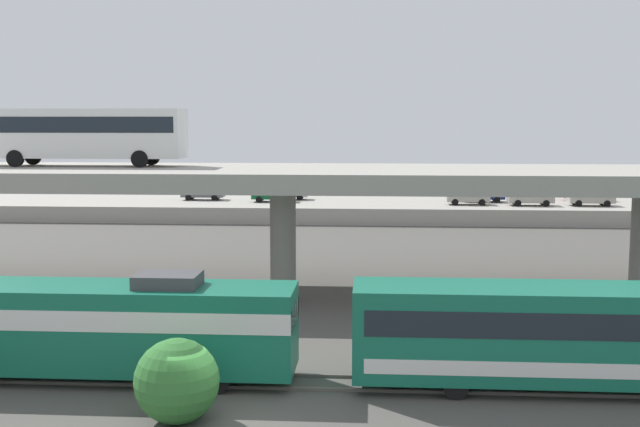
# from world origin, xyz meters

# --- Properties ---
(ground_plane) EXTENTS (260.00, 260.00, 0.00)m
(ground_plane) POSITION_xyz_m (0.00, 0.00, 0.00)
(ground_plane) COLOR #4C4944
(rail_strip_near) EXTENTS (110.00, 0.12, 0.12)m
(rail_strip_near) POSITION_xyz_m (0.00, 3.24, 0.06)
(rail_strip_near) COLOR #59544C
(rail_strip_near) RESTS_ON ground_plane
(rail_strip_far) EXTENTS (110.00, 0.12, 0.12)m
(rail_strip_far) POSITION_xyz_m (0.00, 4.76, 0.06)
(rail_strip_far) COLOR #59544C
(rail_strip_far) RESTS_ON ground_plane
(train_locomotive) EXTENTS (15.62, 3.04, 4.18)m
(train_locomotive) POSITION_xyz_m (-5.74, 4.00, 2.19)
(train_locomotive) COLOR #14664C
(train_locomotive) RESTS_ON ground_plane
(highway_overpass) EXTENTS (96.00, 10.67, 7.19)m
(highway_overpass) POSITION_xyz_m (0.00, 20.00, 6.44)
(highway_overpass) COLOR #9E998E
(highway_overpass) RESTS_ON ground_plane
(transit_bus_on_overpass) EXTENTS (12.00, 2.68, 3.40)m
(transit_bus_on_overpass) POSITION_xyz_m (-12.04, 21.25, 9.25)
(transit_bus_on_overpass) COLOR silver
(transit_bus_on_overpass) RESTS_ON highway_overpass
(pier_parking_lot) EXTENTS (74.50, 12.47, 1.60)m
(pier_parking_lot) POSITION_xyz_m (0.00, 55.00, 0.80)
(pier_parking_lot) COLOR #9E998E
(pier_parking_lot) RESTS_ON ground_plane
(parked_car_0) EXTENTS (4.29, 1.99, 1.50)m
(parked_car_0) POSITION_xyz_m (16.37, 56.07, 2.37)
(parked_car_0) COLOR navy
(parked_car_0) RESTS_ON pier_parking_lot
(parked_car_1) EXTENTS (4.19, 1.82, 1.50)m
(parked_car_1) POSITION_xyz_m (14.43, 53.21, 2.37)
(parked_car_1) COLOR #9E998C
(parked_car_1) RESTS_ON pier_parking_lot
(parked_car_2) EXTENTS (4.64, 1.86, 1.50)m
(parked_car_2) POSITION_xyz_m (27.18, 57.88, 2.37)
(parked_car_2) COLOR maroon
(parked_car_2) RESTS_ON pier_parking_lot
(parked_car_3) EXTENTS (4.34, 1.99, 1.50)m
(parked_car_3) POSITION_xyz_m (26.25, 52.99, 2.37)
(parked_car_3) COLOR #9E998C
(parked_car_3) RESTS_ON pier_parking_lot
(parked_car_4) EXTENTS (4.35, 1.95, 1.50)m
(parked_car_4) POSITION_xyz_m (20.44, 52.79, 2.37)
(parked_car_4) COLOR #9E998C
(parked_car_4) RESTS_ON pier_parking_lot
(parked_car_5) EXTENTS (4.40, 1.88, 1.50)m
(parked_car_5) POSITION_xyz_m (-12.64, 56.02, 2.37)
(parked_car_5) COLOR #515459
(parked_car_5) RESTS_ON pier_parking_lot
(parked_car_6) EXTENTS (4.12, 1.92, 1.50)m
(parked_car_6) POSITION_xyz_m (-3.70, 57.09, 2.37)
(parked_car_6) COLOR #B7B7BC
(parked_car_6) RESTS_ON pier_parking_lot
(parked_car_7) EXTENTS (4.21, 1.89, 1.50)m
(parked_car_7) POSITION_xyz_m (-5.03, 54.56, 2.37)
(parked_car_7) COLOR #0C4C26
(parked_car_7) RESTS_ON pier_parking_lot
(harbor_water) EXTENTS (140.00, 36.00, 0.01)m
(harbor_water) POSITION_xyz_m (0.00, 78.00, 0.00)
(harbor_water) COLOR navy
(harbor_water) RESTS_ON ground_plane
(shrub_right) EXTENTS (2.82, 2.82, 2.82)m
(shrub_right) POSITION_xyz_m (-1.19, -0.11, 1.41)
(shrub_right) COLOR #317230
(shrub_right) RESTS_ON ground_plane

